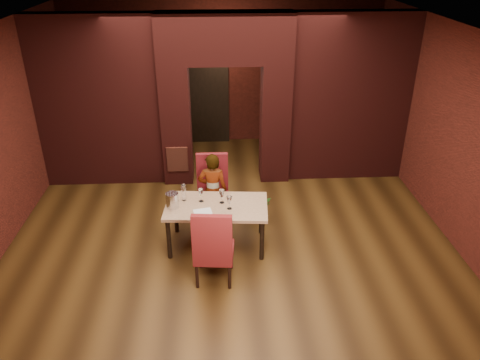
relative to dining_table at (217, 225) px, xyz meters
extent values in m
plane|color=#472D11|center=(0.22, 0.36, -0.36)|extent=(8.00, 8.00, 0.00)
cube|color=silver|center=(0.22, 0.36, 2.84)|extent=(7.00, 8.00, 0.04)
cube|color=maroon|center=(0.22, 4.36, 1.24)|extent=(7.00, 0.04, 3.20)
cube|color=maroon|center=(0.22, -3.64, 1.24)|extent=(7.00, 0.04, 3.20)
cube|color=maroon|center=(3.72, 0.36, 1.24)|extent=(0.04, 8.00, 3.20)
cube|color=maroon|center=(-0.73, 2.36, 0.79)|extent=(0.55, 0.55, 2.30)
cube|color=maroon|center=(1.17, 2.36, 0.79)|extent=(0.55, 0.55, 2.30)
cube|color=maroon|center=(0.22, 2.36, 2.39)|extent=(2.45, 0.55, 0.90)
cube|color=maroon|center=(-2.15, 2.36, 1.24)|extent=(2.28, 0.35, 3.20)
cube|color=maroon|center=(2.58, 2.36, 1.24)|extent=(2.28, 0.35, 3.20)
cube|color=#A64730|center=(-0.73, 2.07, 0.19)|extent=(0.40, 0.03, 0.50)
cube|color=black|center=(-0.18, 4.30, 0.69)|extent=(0.90, 0.08, 2.10)
cube|color=black|center=(-0.18, 4.26, 0.69)|extent=(1.02, 0.04, 2.22)
cube|color=tan|center=(0.00, 0.00, 0.00)|extent=(1.60, 0.98, 0.72)
cube|color=maroon|center=(-0.06, 0.71, 0.22)|extent=(0.53, 0.53, 1.16)
cube|color=maroon|center=(-0.04, -0.81, 0.23)|extent=(0.58, 0.58, 1.17)
imported|color=white|center=(-0.06, 0.59, 0.29)|extent=(0.50, 0.36, 1.31)
cube|color=silver|center=(-0.20, -0.19, 0.36)|extent=(0.30, 0.24, 0.00)
cylinder|color=silver|center=(-0.65, -0.02, 0.48)|extent=(0.19, 0.19, 0.24)
cylinder|color=white|center=(-0.49, 0.18, 0.51)|extent=(0.07, 0.07, 0.29)
imported|color=#275B1B|center=(0.71, 0.72, -0.13)|extent=(0.52, 0.49, 0.45)
camera|label=1|loc=(0.03, -6.12, 3.95)|focal=35.00mm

